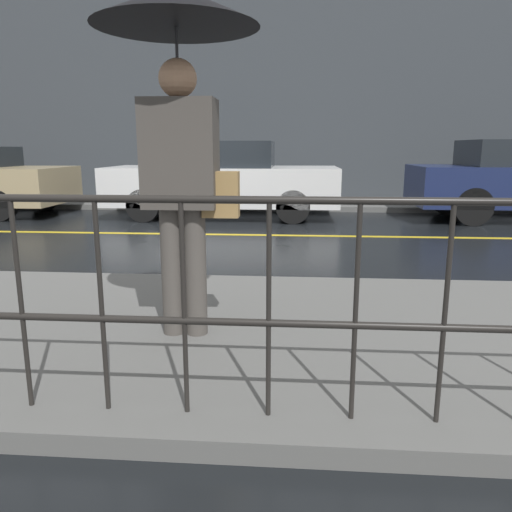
# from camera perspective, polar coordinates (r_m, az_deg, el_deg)

# --- Properties ---
(ground_plane) EXTENTS (80.00, 80.00, 0.00)m
(ground_plane) POSITION_cam_1_polar(r_m,az_deg,el_deg) (8.29, -8.96, 2.50)
(ground_plane) COLOR black
(sidewalk_near) EXTENTS (28.00, 2.92, 0.11)m
(sidewalk_near) POSITION_cam_1_polar(r_m,az_deg,el_deg) (4.14, -23.58, -7.54)
(sidewalk_near) COLOR #60605E
(sidewalk_near) RESTS_ON ground_plane
(sidewalk_far) EXTENTS (28.00, 2.08, 0.11)m
(sidewalk_far) POSITION_cam_1_polar(r_m,az_deg,el_deg) (12.27, -4.56, 6.02)
(sidewalk_far) COLOR #60605E
(sidewalk_far) RESTS_ON ground_plane
(lane_marking) EXTENTS (25.20, 0.12, 0.01)m
(lane_marking) POSITION_cam_1_polar(r_m,az_deg,el_deg) (8.28, -8.96, 2.52)
(lane_marking) COLOR gold
(lane_marking) RESTS_ON ground_plane
(building_storefront) EXTENTS (28.00, 0.30, 5.46)m
(building_storefront) POSITION_cam_1_polar(r_m,az_deg,el_deg) (13.44, -3.93, 17.99)
(building_storefront) COLOR #383D42
(building_storefront) RESTS_ON ground_plane
(pedestrian) EXTENTS (1.05, 1.05, 2.24)m
(pedestrian) POSITION_cam_1_polar(r_m,az_deg,el_deg) (3.38, -8.85, 19.82)
(pedestrian) COLOR #4C4742
(pedestrian) RESTS_ON sidewalk_near
(car_white) EXTENTS (4.56, 1.74, 1.51)m
(car_white) POSITION_cam_1_polar(r_m,az_deg,el_deg) (10.15, -4.05, 8.77)
(car_white) COLOR silver
(car_white) RESTS_ON ground_plane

